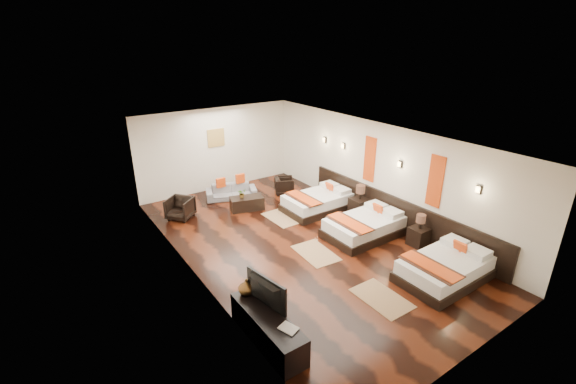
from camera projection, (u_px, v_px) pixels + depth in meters
floor at (298, 242)px, 10.12m from camera, size 5.50×9.50×0.01m
ceiling at (299, 137)px, 9.07m from camera, size 5.50×9.50×0.01m
back_wall at (217, 149)px, 13.22m from camera, size 5.50×0.01×2.80m
left_wall at (193, 220)px, 8.15m from camera, size 0.01×9.50×2.80m
right_wall at (377, 172)px, 11.04m from camera, size 0.01×9.50×2.80m
headboard_panel at (395, 212)px, 10.76m from camera, size 0.08×6.60×0.90m
bed_near at (445, 268)px, 8.51m from camera, size 2.06×1.29×0.79m
bed_mid at (365, 226)px, 10.38m from camera, size 2.08×1.31×0.79m
bed_far at (318, 202)px, 11.91m from camera, size 2.05×1.29×0.78m
nightstand_a at (419, 234)px, 9.88m from camera, size 0.43×0.43×0.86m
nightstand_b at (359, 205)px, 11.50m from camera, size 0.49×0.49×0.97m
jute_mat_near at (382, 298)px, 7.96m from camera, size 0.76×1.21×0.01m
jute_mat_mid at (316, 253)px, 9.61m from camera, size 0.83×1.25×0.01m
jute_mat_far at (282, 218)px, 11.47m from camera, size 0.78×1.22×0.01m
tv_console at (268, 328)px, 6.76m from camera, size 0.50×1.80×0.55m
tv at (262, 293)px, 6.77m from camera, size 0.30×1.00×0.57m
book at (284, 332)px, 6.26m from camera, size 0.31×0.36×0.03m
figurine at (246, 287)px, 7.15m from camera, size 0.38×0.38×0.32m
sofa at (231, 192)px, 12.76m from camera, size 1.73×1.15×0.47m
armchair_left at (180, 208)px, 11.34m from camera, size 0.97×0.97×0.63m
armchair_right at (284, 185)px, 13.15m from camera, size 0.83×0.82×0.56m
coffee_table at (247, 203)px, 11.98m from camera, size 1.10×0.75×0.40m
table_plant at (242, 193)px, 11.84m from camera, size 0.28×0.26×0.27m
orange_panel_a at (435, 181)px, 9.47m from camera, size 0.04×0.40×1.30m
orange_panel_b at (370, 159)px, 11.15m from camera, size 0.04×0.40×1.30m
sconce_near at (478, 189)px, 8.56m from camera, size 0.07×0.12×0.18m
sconce_mid at (400, 164)px, 10.24m from camera, size 0.07×0.12×0.18m
sconce_far at (343, 146)px, 11.92m from camera, size 0.07×0.12×0.18m
sconce_lounge at (325, 140)px, 12.60m from camera, size 0.07×0.12×0.18m
gold_artwork at (216, 138)px, 13.06m from camera, size 0.60×0.04×0.60m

